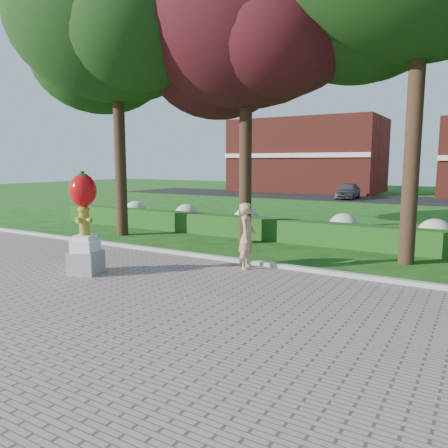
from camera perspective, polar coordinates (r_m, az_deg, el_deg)
name	(u,v)px	position (r m, az deg, el deg)	size (l,w,h in m)	color
ground	(197,294)	(9.76, -3.59, -9.08)	(100.00, 100.00, 0.00)	#1B4812
walkway	(38,364)	(7.05, -23.11, -16.50)	(40.00, 14.00, 0.04)	gray
curb	(257,264)	(12.25, 4.39, -5.18)	(40.00, 0.18, 0.15)	#ADADA5
lawn_hedge	(308,232)	(15.80, 10.89, -1.09)	(24.00, 0.70, 0.80)	#174413
hydrangea_row	(332,226)	(16.54, 13.95, -0.25)	(20.10, 1.10, 0.99)	beige
street	(403,200)	(36.19, 22.37, 2.92)	(50.00, 8.00, 0.02)	black
building_left	(307,156)	(44.41, 10.83, 8.74)	(14.00, 8.00, 7.00)	maroon
tree_far_left	(115,26)	(18.52, -14.00, 23.79)	(9.00, 7.68, 11.66)	black
tree_mid_left	(245,31)	(16.24, 2.74, 23.87)	(8.25, 7.04, 10.69)	black
hydrant_sculpture	(84,220)	(11.60, -17.80, 0.50)	(0.89, 0.89, 2.62)	gray
woman	(247,236)	(11.67, 3.02, -1.57)	(0.65, 0.42, 1.77)	tan
parked_car	(348,191)	(35.84, 15.90, 4.21)	(1.50, 3.73, 1.27)	#45474D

